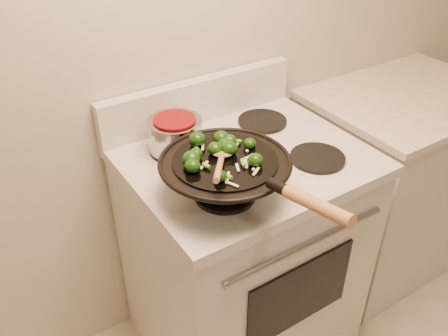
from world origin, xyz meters
TOP-DOWN VIEW (x-y plane):
  - stove at (-0.00, 1.17)m, footprint 0.78×0.67m
  - counter_unit at (0.88, 1.20)m, footprint 0.83×0.62m
  - wok at (-0.18, 1.02)m, footprint 0.38×0.62m
  - stirfry at (-0.19, 1.05)m, footprint 0.24×0.27m
  - wooden_spoon at (-0.22, 0.98)m, footprint 0.19×0.25m
  - saucepan at (-0.18, 1.32)m, footprint 0.18×0.29m

SIDE VIEW (x-z plane):
  - counter_unit at x=0.88m, z-range 0.00..0.91m
  - stove at x=0.00m, z-range -0.07..1.01m
  - saucepan at x=-0.18m, z-range 0.93..1.04m
  - wok at x=-0.18m, z-range 0.90..1.09m
  - stirfry at x=-0.19m, z-range 1.04..1.09m
  - wooden_spoon at x=-0.22m, z-range 1.03..1.13m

